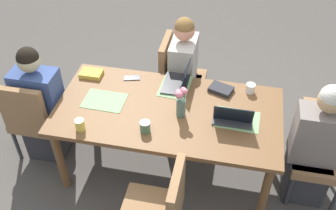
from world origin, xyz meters
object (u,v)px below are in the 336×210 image
Objects in this scene: person_head_left_left_far at (42,109)px; phone_black at (132,78)px; person_far_left_near at (183,77)px; book_blue_cover at (221,89)px; coffee_mug_near_left at (145,127)px; coffee_mug_centre_left at (250,88)px; chair_near_right_near at (160,208)px; book_red_cover at (91,74)px; person_head_right_left_mid at (313,150)px; laptop_head_right_left_mid at (233,117)px; flower_vase at (181,101)px; chair_head_right_left_mid at (319,147)px; chair_head_left_left_far at (33,116)px; coffee_mug_near_right at (80,125)px; chair_far_left_near at (177,74)px; laptop_far_left_near at (178,81)px; dining_table at (168,116)px.

person_head_left_left_far reaches higher than phone_black.
book_blue_cover is (0.41, -0.42, 0.23)m from person_far_left_near.
coffee_mug_centre_left is at bearing 39.94° from coffee_mug_near_left.
book_red_cover is at bearing 128.66° from chair_near_right_near.
person_head_right_left_mid is 12.61× the size of coffee_mug_near_left.
laptop_head_right_left_mid is 1.60× the size of book_blue_cover.
chair_near_right_near is 0.94m from laptop_head_right_left_mid.
flower_vase is 1.86× the size of phone_black.
phone_black is (-1.71, 0.30, 0.24)m from chair_head_right_left_mid.
person_head_left_left_far is at bearing 51.24° from chair_head_left_left_far.
coffee_mug_near_right reaches higher than phone_black.
coffee_mug_near_right is (-0.63, -1.13, 0.26)m from person_far_left_near.
person_head_right_left_mid is 1.38m from chair_near_right_near.
chair_head_right_left_mid is 1.00× the size of chair_near_right_near.
book_blue_cover is (0.49, -0.48, 0.26)m from chair_far_left_near.
person_head_right_left_mid is 3.73× the size of laptop_head_right_left_mid.
chair_near_right_near is 1.21m from book_blue_cover.
laptop_head_right_left_mid is 1.60× the size of book_red_cover.
laptop_far_left_near is (1.27, 0.42, 0.28)m from chair_head_left_left_far.
person_far_left_near reaches higher than chair_far_left_near.
person_head_left_left_far reaches higher than laptop_far_left_near.
person_far_left_near is 0.61m from phone_black.
book_blue_cover reaches higher than phone_black.
laptop_head_right_left_mid is 1.39m from book_red_cover.
dining_table is 2.12× the size of chair_head_left_left_far.
book_red_cover is 1.33× the size of phone_black.
book_blue_cover is (0.39, -0.01, -0.02)m from laptop_far_left_near.
book_blue_cover is at bearing -171.50° from coffee_mug_centre_left.
laptop_head_right_left_mid is 1.23m from coffee_mug_near_right.
chair_far_left_near is 0.56m from laptop_far_left_near.
laptop_far_left_near is (0.03, -0.41, 0.26)m from person_far_left_near.
book_red_cover is at bearing -178.02° from coffee_mug_centre_left.
coffee_mug_centre_left is (0.12, 0.40, -0.00)m from laptop_head_right_left_mid.
flower_vase reaches higher than coffee_mug_near_left.
chair_head_right_left_mid is at bearing 51.24° from person_head_right_left_mid.
dining_table is 1.60× the size of person_far_left_near.
laptop_far_left_near is at bearing -86.49° from person_far_left_near.
person_head_left_left_far is at bearing 179.58° from person_head_right_left_mid.
flower_vase is at bearing -174.97° from chair_head_right_left_mid.
chair_near_right_near is at bearing -83.54° from chair_far_left_near.
coffee_mug_near_left is (-1.36, -0.27, 0.26)m from person_head_right_left_mid.
person_head_right_left_mid is (1.31, -0.83, 0.03)m from chair_far_left_near.
person_far_left_near reaches higher than laptop_head_right_left_mid.
book_red_cover is (0.39, 0.32, 0.23)m from person_head_left_left_far.
person_head_right_left_mid is 1.00× the size of person_head_left_left_far.
chair_near_right_near reaches higher than book_red_cover.
chair_far_left_near and chair_head_left_left_far have the same top height.
book_blue_cover is (1.21, 0.01, -0.00)m from book_red_cover.
flower_vase reaches higher than chair_near_right_near.
coffee_mug_near_right is 0.49× the size of book_blue_cover.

